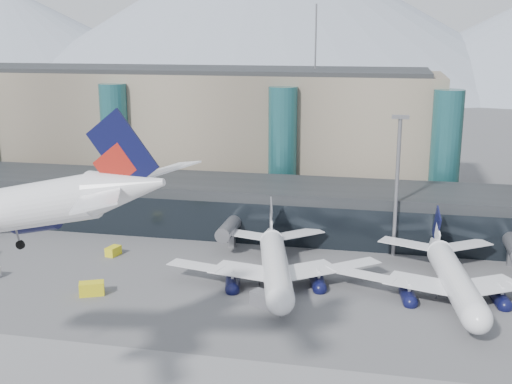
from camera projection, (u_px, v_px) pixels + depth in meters
ground at (137, 370)px, 77.16m from camera, size 900.00×900.00×0.00m
concourse at (244, 206)px, 130.75m from camera, size 170.00×27.00×10.00m
terminal_main at (177, 129)px, 163.88m from camera, size 130.00×30.00×31.00m
teal_towers at (197, 147)px, 147.03m from camera, size 116.40×19.40×46.00m
mountain_ridge at (377, 23)px, 423.53m from camera, size 910.00×400.00×110.00m
lightmast_mid at (397, 178)px, 113.18m from camera, size 3.00×1.20×25.60m
hero_jet at (11, 200)px, 60.46m from camera, size 36.22×36.66×11.85m
jet_parked_mid at (274, 253)px, 104.69m from camera, size 35.87×36.92×11.87m
jet_parked_right at (451, 265)px, 99.11m from camera, size 36.38×36.28×11.80m
veh_b at (113, 251)px, 116.61m from camera, size 2.32×3.16×1.64m
veh_c at (264, 299)px, 94.78m from camera, size 4.51×3.70×2.22m
veh_d at (443, 263)px, 110.54m from camera, size 3.02×3.02×1.59m
veh_h at (92, 289)px, 98.98m from camera, size 4.23×3.34×2.07m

